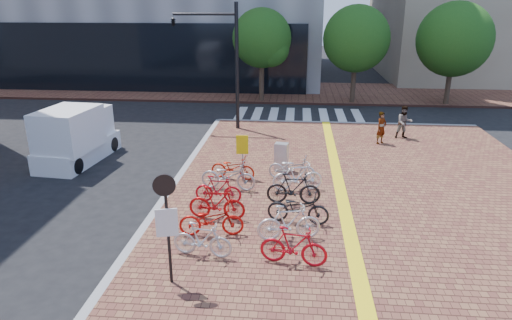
# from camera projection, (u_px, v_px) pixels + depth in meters

# --- Properties ---
(ground) EXTENTS (120.00, 120.00, 0.00)m
(ground) POSITION_uv_depth(u_px,v_px,m) (281.00, 222.00, 14.04)
(ground) COLOR black
(ground) RESTS_ON ground
(kerb_west) EXTENTS (0.25, 34.00, 0.15)m
(kerb_west) POSITION_uv_depth(u_px,v_px,m) (83.00, 318.00, 9.65)
(kerb_west) COLOR gray
(kerb_west) RESTS_ON ground
(kerb_north) EXTENTS (14.00, 0.25, 0.15)m
(kerb_north) POSITION_uv_depth(u_px,v_px,m) (344.00, 124.00, 25.04)
(kerb_north) COLOR gray
(kerb_north) RESTS_ON ground
(far_sidewalk) EXTENTS (70.00, 8.00, 0.15)m
(far_sidewalk) POSITION_uv_depth(u_px,v_px,m) (292.00, 92.00, 33.76)
(far_sidewalk) COLOR brown
(far_sidewalk) RESTS_ON ground
(crosswalk) EXTENTS (7.50, 4.00, 0.01)m
(crosswalk) POSITION_uv_depth(u_px,v_px,m) (299.00, 115.00, 27.16)
(crosswalk) COLOR silver
(crosswalk) RESTS_ON ground
(street_trees) EXTENTS (16.20, 4.60, 6.35)m
(street_trees) POSITION_uv_depth(u_px,v_px,m) (373.00, 41.00, 28.67)
(street_trees) COLOR #38281E
(street_trees) RESTS_ON far_sidewalk
(bike_0) EXTENTS (1.63, 0.65, 0.95)m
(bike_0) POSITION_uv_depth(u_px,v_px,m) (202.00, 240.00, 11.72)
(bike_0) COLOR silver
(bike_0) RESTS_ON sidewalk
(bike_1) EXTENTS (1.88, 0.85, 0.96)m
(bike_1) POSITION_uv_depth(u_px,v_px,m) (211.00, 220.00, 12.79)
(bike_1) COLOR red
(bike_1) RESTS_ON sidewalk
(bike_2) EXTENTS (1.77, 0.59, 1.05)m
(bike_2) POSITION_uv_depth(u_px,v_px,m) (217.00, 203.00, 13.75)
(bike_2) COLOR #B20C0E
(bike_2) RESTS_ON sidewalk
(bike_3) EXTENTS (1.57, 0.53, 0.93)m
(bike_3) POSITION_uv_depth(u_px,v_px,m) (218.00, 189.00, 14.89)
(bike_3) COLOR #AD0C1A
(bike_3) RESTS_ON sidewalk
(bike_4) EXTENTS (2.01, 0.88, 1.02)m
(bike_4) POSITION_uv_depth(u_px,v_px,m) (228.00, 176.00, 15.94)
(bike_4) COLOR #B2B2B7
(bike_4) RESTS_ON sidewalk
(bike_5) EXTENTS (1.74, 0.85, 0.88)m
(bike_5) POSITION_uv_depth(u_px,v_px,m) (233.00, 168.00, 16.92)
(bike_5) COLOR #B71E0D
(bike_5) RESTS_ON sidewalk
(bike_6) EXTENTS (1.76, 0.73, 1.03)m
(bike_6) POSITION_uv_depth(u_px,v_px,m) (294.00, 246.00, 11.34)
(bike_6) COLOR red
(bike_6) RESTS_ON sidewalk
(bike_7) EXTENTS (1.83, 0.85, 1.06)m
(bike_7) POSITION_uv_depth(u_px,v_px,m) (289.00, 222.00, 12.51)
(bike_7) COLOR silver
(bike_7) RESTS_ON sidewalk
(bike_8) EXTENTS (1.91, 0.87, 0.97)m
(bike_8) POSITION_uv_depth(u_px,v_px,m) (298.00, 208.00, 13.51)
(bike_8) COLOR black
(bike_8) RESTS_ON sidewalk
(bike_9) EXTENTS (1.75, 0.51, 1.05)m
(bike_9) POSITION_uv_depth(u_px,v_px,m) (293.00, 189.00, 14.79)
(bike_9) COLOR black
(bike_9) RESTS_ON sidewalk
(bike_10) EXTENTS (1.81, 0.82, 1.05)m
(bike_10) POSITION_uv_depth(u_px,v_px,m) (298.00, 176.00, 15.83)
(bike_10) COLOR white
(bike_10) RESTS_ON sidewalk
(bike_11) EXTENTS (1.85, 0.95, 0.93)m
(bike_11) POSITION_uv_depth(u_px,v_px,m) (292.00, 168.00, 16.79)
(bike_11) COLOR #ACADB1
(bike_11) RESTS_ON sidewalk
(pedestrian_a) EXTENTS (0.65, 0.63, 1.50)m
(pedestrian_a) POSITION_uv_depth(u_px,v_px,m) (381.00, 128.00, 21.07)
(pedestrian_a) COLOR gray
(pedestrian_a) RESTS_ON sidewalk
(pedestrian_b) EXTENTS (0.83, 0.68, 1.60)m
(pedestrian_b) POSITION_uv_depth(u_px,v_px,m) (404.00, 122.00, 21.87)
(pedestrian_b) COLOR #464E59
(pedestrian_b) RESTS_ON sidewalk
(utility_box) EXTENTS (0.57, 0.46, 1.10)m
(utility_box) POSITION_uv_depth(u_px,v_px,m) (281.00, 157.00, 17.75)
(utility_box) COLOR silver
(utility_box) RESTS_ON sidewalk
(yellow_sign) EXTENTS (0.45, 0.11, 1.65)m
(yellow_sign) POSITION_uv_depth(u_px,v_px,m) (242.00, 148.00, 16.83)
(yellow_sign) COLOR #B7B7BC
(yellow_sign) RESTS_ON sidewalk
(notice_sign) EXTENTS (0.50, 0.18, 2.74)m
(notice_sign) POSITION_uv_depth(u_px,v_px,m) (167.00, 216.00, 10.18)
(notice_sign) COLOR black
(notice_sign) RESTS_ON sidewalk
(traffic_light_pole) EXTENTS (3.37, 1.30, 6.27)m
(traffic_light_pole) POSITION_uv_depth(u_px,v_px,m) (208.00, 43.00, 22.59)
(traffic_light_pole) COLOR black
(traffic_light_pole) RESTS_ON sidewalk
(box_truck) EXTENTS (2.19, 4.30, 2.40)m
(box_truck) POSITION_uv_depth(u_px,v_px,m) (76.00, 136.00, 19.03)
(box_truck) COLOR white
(box_truck) RESTS_ON ground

